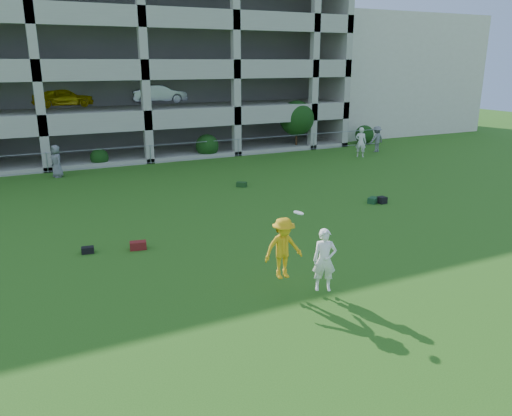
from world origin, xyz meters
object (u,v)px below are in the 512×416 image
stucco_building (363,74)px  bystander_f (377,139)px  crate_d (382,200)px  frisbee_contest (295,251)px  parking_garage (116,64)px  bystander_c (57,161)px  bystander_e (361,142)px

stucco_building → bystander_f: (-7.48, -11.67, -4.09)m
bystander_f → crate_d: 13.74m
frisbee_contest → parking_garage: size_ratio=0.08×
bystander_c → bystander_f: 21.14m
bystander_c → crate_d: 17.57m
stucco_building → bystander_f: stucco_building is taller
bystander_c → bystander_f: (21.10, -1.26, 0.01)m
bystander_e → bystander_f: (2.25, 1.13, -0.09)m
bystander_f → frisbee_contest: size_ratio=0.80×
bystander_f → parking_garage: parking_garage is taller
stucco_building → parking_garage: size_ratio=0.53×
bystander_f → frisbee_contest: 23.83m
bystander_f → frisbee_contest: frisbee_contest is taller
stucco_building → bystander_f: size_ratio=8.84×
bystander_e → crate_d: bystander_e is taller
bystander_f → parking_garage: (-15.52, 11.37, 5.11)m
crate_d → frisbee_contest: (-8.21, -6.24, 1.11)m
bystander_f → parking_garage: bearing=-45.5°
parking_garage → crate_d: bearing=-72.2°
bystander_e → frisbee_contest: frisbee_contest is taller
bystander_c → parking_garage: (5.58, 10.11, 5.12)m
bystander_c → frisbee_contest: frisbee_contest is taller
crate_d → parking_garage: size_ratio=0.01×
bystander_e → crate_d: size_ratio=5.69×
stucco_building → crate_d: (-15.88, -22.52, -4.85)m
bystander_e → frisbee_contest: size_ratio=0.88×
parking_garage → bystander_f: bearing=-36.2°
bystander_c → crate_d: (12.70, -12.11, -0.74)m
crate_d → frisbee_contest: bearing=-142.8°
bystander_c → bystander_e: (18.86, -2.39, 0.10)m
bystander_e → frisbee_contest: bearing=95.9°
stucco_building → bystander_c: 30.70m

